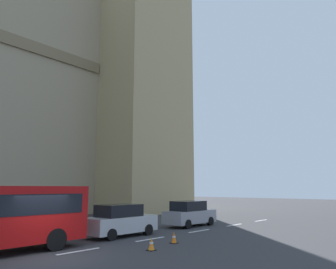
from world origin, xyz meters
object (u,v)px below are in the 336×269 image
traffic_cone_west (151,244)px  traffic_cone_middle (174,238)px  sedan_lead (121,220)px  sedan_trailing (190,214)px

traffic_cone_west → traffic_cone_middle: 2.18m
sedan_lead → traffic_cone_west: (-1.85, -4.35, -0.63)m
sedan_trailing → traffic_cone_west: 9.70m
sedan_lead → traffic_cone_middle: (0.27, -3.90, -0.63)m
sedan_lead → sedan_trailing: (6.76, 0.05, 0.00)m
traffic_cone_west → traffic_cone_middle: size_ratio=1.00×
sedan_lead → traffic_cone_middle: size_ratio=7.59×
sedan_lead → traffic_cone_middle: 3.96m
sedan_lead → traffic_cone_west: size_ratio=7.59×
sedan_lead → sedan_trailing: size_ratio=1.00×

